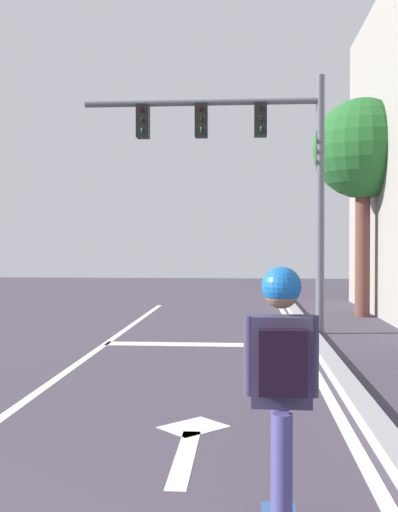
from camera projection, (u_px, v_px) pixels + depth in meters
The scene contains 9 objects.
lane_line_center at pixel (47, 386), 7.63m from camera, with size 0.12×20.00×0.01m, color silver.
lane_line_curbside at pixel (325, 390), 7.38m from camera, with size 0.12×20.00×0.01m, color silver.
stop_bar at pixel (207, 344), 10.75m from camera, with size 3.50×0.40×0.01m, color silver.
lane_arrow_stem at pixel (185, 457), 5.07m from camera, with size 0.16×1.40×0.01m, color silver.
lane_arrow_head at pixel (193, 427), 5.92m from camera, with size 0.56×0.44×0.01m, color silver.
curb_strip at pixel (347, 385), 7.36m from camera, with size 0.24×24.00×0.14m, color #979399.
skater at pixel (281, 369), 3.55m from camera, with size 0.43×0.58×1.52m.
traffic_signal_mast at pixel (248, 150), 12.12m from camera, with size 4.65×0.34×4.95m.
roadside_tree at pixel (363, 151), 14.85m from camera, with size 2.36×2.36×5.16m.
Camera 1 is at (1.82, -1.44, 1.73)m, focal length 44.16 mm.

